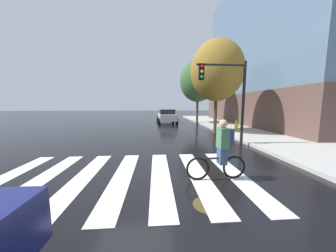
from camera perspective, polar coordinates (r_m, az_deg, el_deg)
ground_plane at (r=5.26m, az=-12.31°, el=-16.34°), size 120.00×120.00×0.00m
crosswalk_stripes at (r=5.30m, az=-15.12°, el=-16.18°), size 7.23×4.18×0.01m
manhole_cover at (r=4.00m, az=13.31°, el=-24.36°), size 0.64×0.64×0.01m
sedan_mid at (r=19.85m, az=-0.43°, el=3.44°), size 2.31×4.67×1.59m
cyclist at (r=4.95m, az=17.44°, el=-7.70°), size 1.71×0.37×1.69m
traffic_light_near at (r=8.98m, az=19.45°, el=11.68°), size 2.47×0.28×4.20m
fire_hydrant at (r=13.87m, az=21.95°, el=0.16°), size 0.33×0.22×0.78m
street_tree_near at (r=13.21m, az=16.13°, el=17.44°), size 3.76×3.76×6.68m
street_tree_mid at (r=19.13m, az=10.00°, el=14.64°), size 3.85×3.85×6.85m
corner_building at (r=23.59m, az=39.39°, el=19.06°), size 14.25×18.09×15.31m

